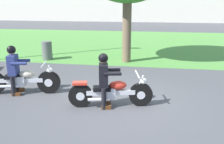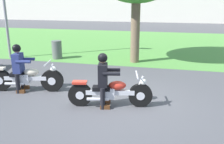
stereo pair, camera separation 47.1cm
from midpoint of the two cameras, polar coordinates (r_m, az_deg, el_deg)
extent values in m
plane|color=#4C4C51|center=(6.57, -0.89, -7.01)|extent=(120.00, 120.00, 0.00)
cube|color=#549342|center=(15.89, 5.17, 6.80)|extent=(60.00, 12.00, 0.01)
cylinder|color=black|center=(6.27, 4.56, -5.27)|extent=(0.61, 0.24, 0.60)
cylinder|color=silver|center=(6.27, 4.56, -5.27)|extent=(0.23, 0.18, 0.21)
cylinder|color=black|center=(6.26, -9.50, -5.46)|extent=(0.61, 0.24, 0.60)
cylinder|color=silver|center=(6.26, -9.50, -5.46)|extent=(0.23, 0.18, 0.21)
cube|color=silver|center=(6.19, -2.48, -4.71)|extent=(1.22, 0.39, 0.12)
cube|color=silver|center=(6.20, -2.94, -4.89)|extent=(0.36, 0.30, 0.28)
ellipsoid|color=red|center=(6.13, -0.81, -3.12)|extent=(0.48, 0.32, 0.22)
cube|color=black|center=(6.16, -4.54, -3.87)|extent=(0.48, 0.32, 0.10)
cube|color=red|center=(6.15, -9.64, -2.59)|extent=(0.39, 0.27, 0.06)
cylinder|color=silver|center=(6.17, 4.15, -3.12)|extent=(0.26, 0.10, 0.53)
cylinder|color=silver|center=(6.08, 3.73, -0.55)|extent=(0.17, 0.65, 0.04)
sphere|color=white|center=(6.15, 5.19, -2.13)|extent=(0.16, 0.16, 0.16)
cylinder|color=silver|center=(6.12, -5.28, -6.44)|extent=(0.55, 0.19, 0.08)
cylinder|color=black|center=(6.40, -4.09, -5.04)|extent=(0.12, 0.12, 0.55)
cube|color=#593319|center=(6.48, -3.52, -6.89)|extent=(0.26, 0.15, 0.10)
cylinder|color=black|center=(6.06, -4.17, -6.27)|extent=(0.12, 0.12, 0.55)
cube|color=#593319|center=(6.15, -3.56, -8.20)|extent=(0.26, 0.15, 0.10)
cube|color=black|center=(6.04, -4.24, -0.75)|extent=(0.29, 0.42, 0.56)
cylinder|color=black|center=(6.18, -2.18, 0.45)|extent=(0.43, 0.17, 0.09)
cylinder|color=black|center=(5.86, -2.14, -0.46)|extent=(0.43, 0.17, 0.09)
sphere|color=tan|center=(5.94, -4.32, 2.95)|extent=(0.20, 0.20, 0.20)
sphere|color=black|center=(5.93, -4.32, 3.23)|extent=(0.24, 0.24, 0.24)
cylinder|color=black|center=(7.37, -16.27, -2.31)|extent=(0.67, 0.25, 0.66)
cylinder|color=silver|center=(7.37, -16.27, -2.31)|extent=(0.25, 0.18, 0.23)
cube|color=silver|center=(7.57, -22.06, -1.75)|extent=(1.25, 0.39, 0.12)
cube|color=silver|center=(7.59, -22.40, -1.89)|extent=(0.36, 0.30, 0.28)
ellipsoid|color=beige|center=(7.46, -20.90, -0.43)|extent=(0.48, 0.32, 0.22)
cube|color=black|center=(7.62, -23.70, -1.04)|extent=(0.48, 0.32, 0.10)
cylinder|color=silver|center=(7.31, -16.80, -0.45)|extent=(0.26, 0.10, 0.53)
cylinder|color=silver|center=(7.25, -17.37, 1.74)|extent=(0.17, 0.65, 0.04)
sphere|color=white|center=(7.25, -16.03, 0.39)|extent=(0.16, 0.16, 0.16)
cylinder|color=silver|center=(7.59, -24.42, -3.08)|extent=(0.55, 0.19, 0.08)
cylinder|color=black|center=(7.83, -22.79, -2.18)|extent=(0.12, 0.12, 0.58)
cube|color=#593319|center=(7.88, -22.20, -3.84)|extent=(0.26, 0.15, 0.10)
cylinder|color=black|center=(7.51, -23.70, -3.04)|extent=(0.12, 0.12, 0.58)
cube|color=#593319|center=(7.56, -23.07, -4.76)|extent=(0.26, 0.15, 0.10)
cube|color=navy|center=(7.52, -23.72, 1.52)|extent=(0.29, 0.42, 0.56)
cylinder|color=navy|center=(7.58, -21.79, 2.47)|extent=(0.43, 0.17, 0.09)
cylinder|color=navy|center=(7.27, -22.63, 1.82)|extent=(0.43, 0.17, 0.09)
sphere|color=#996B4C|center=(7.43, -24.06, 4.50)|extent=(0.20, 0.20, 0.20)
sphere|color=black|center=(7.43, -24.09, 4.72)|extent=(0.24, 0.24, 0.24)
cylinder|color=brown|center=(10.63, 2.17, 9.45)|extent=(0.38, 0.38, 2.68)
cylinder|color=#595E5B|center=(11.59, -16.01, 4.80)|extent=(0.46, 0.46, 0.84)
camera|label=1|loc=(0.24, -92.17, -0.63)|focal=39.30mm
camera|label=2|loc=(0.24, 87.83, 0.63)|focal=39.30mm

